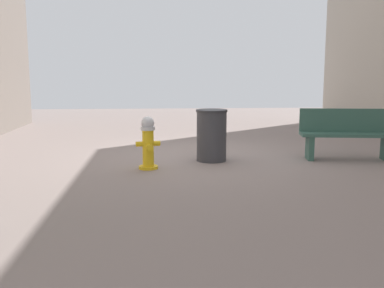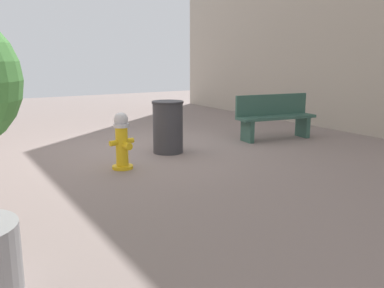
# 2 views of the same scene
# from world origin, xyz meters

# --- Properties ---
(ground_plane) EXTENTS (23.40, 23.40, 0.00)m
(ground_plane) POSITION_xyz_m (0.00, 0.00, 0.00)
(ground_plane) COLOR gray
(fire_hydrant) EXTENTS (0.42, 0.40, 0.90)m
(fire_hydrant) POSITION_xyz_m (0.91, 1.13, 0.45)
(fire_hydrant) COLOR gold
(fire_hydrant) RESTS_ON ground_plane
(bench_near) EXTENTS (1.81, 0.69, 0.95)m
(bench_near) POSITION_xyz_m (-2.82, 0.54, 0.50)
(bench_near) COLOR #33594C
(bench_near) RESTS_ON ground_plane
(trash_bin) EXTENTS (0.58, 0.58, 0.95)m
(trash_bin) POSITION_xyz_m (-0.25, 0.50, 0.48)
(trash_bin) COLOR #38383D
(trash_bin) RESTS_ON ground_plane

